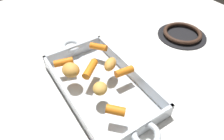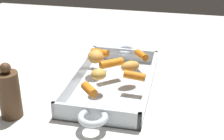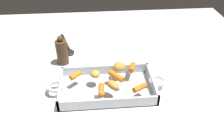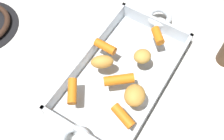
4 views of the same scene
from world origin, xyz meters
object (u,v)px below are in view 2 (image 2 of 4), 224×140
(baby_carrot_southeast, at_px, (111,63))
(pepper_mill, at_px, (9,94))
(potato_halved, at_px, (99,74))
(baby_carrot_center_left, at_px, (89,89))
(baby_carrot_northwest, at_px, (135,76))
(baby_carrot_northeast, at_px, (141,55))
(baby_carrot_short, at_px, (100,52))
(potato_golden_small, at_px, (130,66))
(roasting_dish, at_px, (113,83))
(potato_corner, at_px, (96,57))

(baby_carrot_southeast, xyz_separation_m, pepper_mill, (-0.23, 0.20, 0.00))
(potato_halved, bearing_deg, baby_carrot_center_left, 177.85)
(baby_carrot_northwest, distance_m, baby_carrot_southeast, 0.10)
(baby_carrot_northeast, bearing_deg, pepper_mill, 138.77)
(baby_carrot_northwest, bearing_deg, pepper_mill, 121.31)
(baby_carrot_center_left, bearing_deg, baby_carrot_southeast, -6.83)
(baby_carrot_short, xyz_separation_m, potato_golden_small, (-0.09, -0.11, 0.00))
(roasting_dish, height_order, baby_carrot_southeast, baby_carrot_southeast)
(potato_corner, xyz_separation_m, potato_halved, (-0.10, -0.04, -0.00))
(baby_carrot_northwest, relative_size, potato_golden_small, 1.04)
(baby_carrot_northeast, xyz_separation_m, baby_carrot_short, (-0.01, 0.13, 0.00))
(baby_carrot_northeast, distance_m, baby_carrot_short, 0.13)
(baby_carrot_northeast, bearing_deg, potato_golden_small, 170.12)
(baby_carrot_northwest, height_order, baby_carrot_center_left, same)
(roasting_dish, xyz_separation_m, potato_halved, (-0.05, 0.03, 0.05))
(roasting_dish, height_order, baby_carrot_center_left, baby_carrot_center_left)
(potato_golden_small, relative_size, potato_halved, 1.28)
(baby_carrot_northeast, relative_size, potato_corner, 1.10)
(baby_carrot_northwest, height_order, pepper_mill, pepper_mill)
(baby_carrot_southeast, bearing_deg, baby_carrot_northwest, -129.14)
(baby_carrot_short, xyz_separation_m, pepper_mill, (-0.31, 0.15, 0.00))
(potato_halved, bearing_deg, baby_carrot_northwest, -77.50)
(baby_carrot_northeast, distance_m, potato_halved, 0.19)
(baby_carrot_short, relative_size, baby_carrot_southeast, 0.82)
(potato_golden_small, height_order, potato_halved, potato_golden_small)
(baby_carrot_southeast, height_order, potato_golden_small, potato_golden_small)
(potato_golden_small, distance_m, pepper_mill, 0.34)
(potato_corner, bearing_deg, baby_carrot_northwest, -122.33)
(roasting_dish, xyz_separation_m, baby_carrot_short, (0.11, 0.07, 0.04))
(baby_carrot_short, xyz_separation_m, baby_carrot_southeast, (-0.07, -0.05, 0.00))
(baby_carrot_northeast, height_order, potato_corner, potato_corner)
(baby_carrot_northeast, relative_size, baby_carrot_southeast, 0.84)
(potato_corner, height_order, pepper_mill, pepper_mill)
(baby_carrot_northeast, bearing_deg, baby_carrot_southeast, 137.04)
(potato_halved, distance_m, pepper_mill, 0.24)
(potato_corner, bearing_deg, potato_halved, -160.75)
(baby_carrot_center_left, xyz_separation_m, potato_halved, (0.08, -0.00, 0.00))
(baby_carrot_northeast, relative_size, pepper_mill, 0.42)
(baby_carrot_short, bearing_deg, baby_carrot_northeast, -85.94)
(roasting_dish, xyz_separation_m, potato_corner, (0.06, 0.07, 0.05))
(baby_carrot_southeast, xyz_separation_m, potato_corner, (0.02, 0.05, 0.01))
(potato_corner, bearing_deg, baby_carrot_southeast, -110.10)
(roasting_dish, height_order, potato_corner, potato_corner)
(baby_carrot_northwest, relative_size, baby_carrot_short, 0.99)
(baby_carrot_short, height_order, potato_corner, potato_corner)
(baby_carrot_northwest, height_order, potato_golden_small, potato_golden_small)
(potato_corner, height_order, potato_halved, potato_corner)
(roasting_dish, height_order, potato_halved, potato_halved)
(baby_carrot_northwest, relative_size, baby_carrot_center_left, 1.22)
(baby_carrot_northwest, bearing_deg, potato_corner, 57.67)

